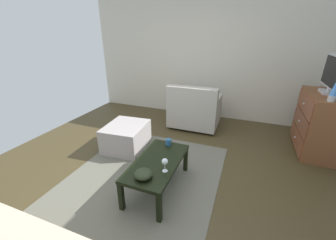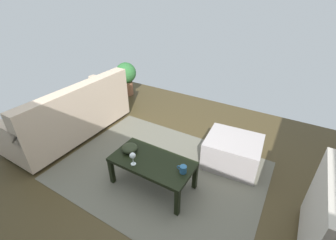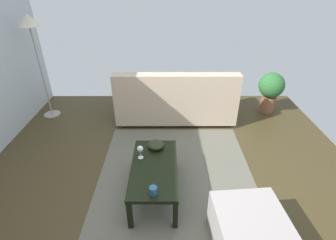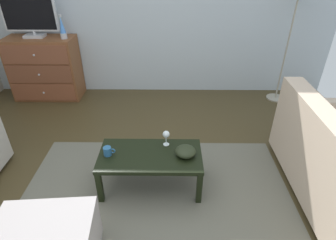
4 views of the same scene
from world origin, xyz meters
name	(u,v)px [view 2 (image 2 of 4)]	position (x,y,z in m)	size (l,w,h in m)	color
ground_plane	(165,188)	(0.00, 0.00, -0.03)	(5.60, 5.12, 0.05)	#43371F
area_rug	(160,170)	(0.20, -0.20, 0.00)	(2.60, 1.90, 0.01)	#636154
coffee_table	(152,164)	(0.14, 0.05, 0.34)	(0.97, 0.50, 0.39)	black
wine_glass	(133,156)	(0.29, 0.21, 0.50)	(0.07, 0.07, 0.16)	silver
mug	(183,169)	(-0.25, 0.04, 0.43)	(0.11, 0.08, 0.08)	#295D8C
bowl_decorative	(130,148)	(0.48, 0.04, 0.43)	(0.19, 0.19, 0.09)	#242C1A
couch_large	(72,115)	(1.89, -0.23, 0.34)	(0.85, 1.94, 0.89)	#332319
ottoman	(232,152)	(-0.56, -0.82, 0.20)	(0.70, 0.60, 0.41)	#A29B99
potted_plant	(126,76)	(2.15, -1.91, 0.43)	(0.44, 0.44, 0.72)	brown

